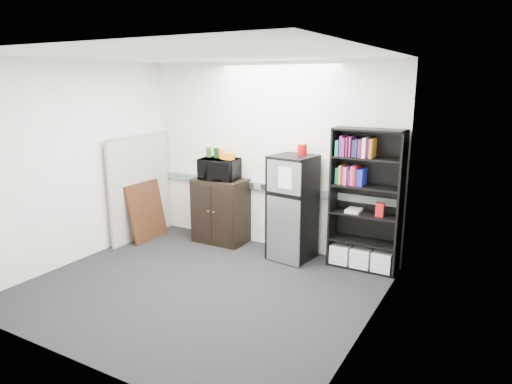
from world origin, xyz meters
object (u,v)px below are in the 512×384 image
at_px(bookshelf, 366,201).
at_px(cubicle_partition, 141,187).
at_px(refrigerator, 292,208).
at_px(cabinet, 221,211).
at_px(microwave, 219,169).

bearing_deg(bookshelf, cubicle_partition, -171.94).
bearing_deg(bookshelf, refrigerator, -171.57).
bearing_deg(cabinet, bookshelf, 1.67).
height_order(cubicle_partition, cabinet, cubicle_partition).
bearing_deg(microwave, bookshelf, -7.59).
bearing_deg(cubicle_partition, refrigerator, 7.91).
xyz_separation_m(bookshelf, cubicle_partition, (-3.43, -0.49, -0.10)).
bearing_deg(cubicle_partition, microwave, 18.42).
distance_m(cubicle_partition, microwave, 1.32).
bearing_deg(bookshelf, microwave, -177.92).
bearing_deg(cabinet, refrigerator, -3.70).
height_order(microwave, refrigerator, refrigerator).
xyz_separation_m(bookshelf, refrigerator, (-0.98, -0.14, -0.19)).
relative_size(cabinet, refrigerator, 0.68).
relative_size(bookshelf, refrigerator, 1.27).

